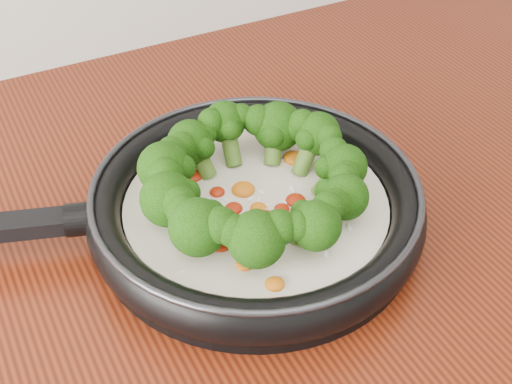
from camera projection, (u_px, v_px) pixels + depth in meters
skillet at (251, 201)px, 0.72m from camera, size 0.58×0.45×0.10m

